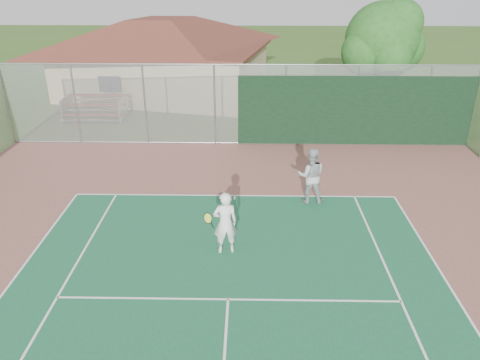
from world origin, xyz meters
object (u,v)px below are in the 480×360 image
object	(u,v)px
clubhouse	(163,49)
tree	(384,42)
player_grey_back	(311,176)
player_white_front	(225,223)
bleachers	(95,107)

from	to	relation	value
clubhouse	tree	size ratio (longest dim) A/B	2.33
clubhouse	player_grey_back	bearing A→B (deg)	-50.70
player_white_front	player_grey_back	bearing A→B (deg)	-142.11
clubhouse	player_grey_back	distance (m)	15.93
clubhouse	tree	xyz separation A→B (m)	(11.61, -4.73, 1.17)
bleachers	player_grey_back	xyz separation A→B (m)	(9.93, -9.07, 0.35)
bleachers	player_white_front	xyz separation A→B (m)	(7.25, -12.14, 0.31)
tree	player_white_front	xyz separation A→B (m)	(-7.13, -12.48, -2.93)
bleachers	player_white_front	bearing A→B (deg)	-60.29
clubhouse	bleachers	distance (m)	6.13
tree	player_grey_back	bearing A→B (deg)	-115.33
player_white_front	player_grey_back	xyz separation A→B (m)	(2.68, 3.08, 0.03)
tree	player_white_front	size ratio (longest dim) A/B	3.22
player_grey_back	bleachers	bearing A→B (deg)	-38.17
clubhouse	bleachers	bearing A→B (deg)	-106.28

